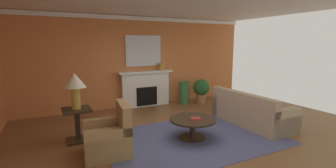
{
  "coord_description": "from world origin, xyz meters",
  "views": [
    {
      "loc": [
        -2.57,
        -4.45,
        2.03
      ],
      "look_at": [
        0.16,
        1.02,
        1.0
      ],
      "focal_mm": 25.51,
      "sensor_mm": 36.0,
      "label": 1
    }
  ],
  "objects_px": {
    "side_table": "(77,123)",
    "vase_tall_corner": "(184,93)",
    "mantel_mirror": "(143,51)",
    "armchair_near_window": "(109,138)",
    "fireplace": "(145,89)",
    "sofa": "(250,113)",
    "table_lamp": "(75,84)",
    "coffee_table": "(193,124)",
    "potted_plant": "(201,89)",
    "vase_mantel_right": "(161,67)"
  },
  "relations": [
    {
      "from": "sofa",
      "to": "armchair_near_window",
      "type": "height_order",
      "value": "armchair_near_window"
    },
    {
      "from": "coffee_table",
      "to": "vase_tall_corner",
      "type": "xyz_separation_m",
      "value": [
        1.38,
        2.74,
        0.05
      ]
    },
    {
      "from": "fireplace",
      "to": "armchair_near_window",
      "type": "xyz_separation_m",
      "value": [
        -1.87,
        -2.99,
        -0.25
      ]
    },
    {
      "from": "fireplace",
      "to": "sofa",
      "type": "bearing_deg",
      "value": -59.19
    },
    {
      "from": "coffee_table",
      "to": "table_lamp",
      "type": "xyz_separation_m",
      "value": [
        -2.23,
        0.97,
        0.89
      ]
    },
    {
      "from": "mantel_mirror",
      "to": "sofa",
      "type": "xyz_separation_m",
      "value": [
        1.73,
        -3.02,
        -1.51
      ]
    },
    {
      "from": "mantel_mirror",
      "to": "armchair_near_window",
      "type": "bearing_deg",
      "value": -121.06
    },
    {
      "from": "sofa",
      "to": "armchair_near_window",
      "type": "distance_m",
      "value": 3.6
    },
    {
      "from": "fireplace",
      "to": "coffee_table",
      "type": "xyz_separation_m",
      "value": [
        -0.09,
        -3.04,
        -0.22
      ]
    },
    {
      "from": "side_table",
      "to": "mantel_mirror",
      "type": "bearing_deg",
      "value": 43.32
    },
    {
      "from": "vase_mantel_right",
      "to": "sofa",
      "type": "bearing_deg",
      "value": -67.54
    },
    {
      "from": "armchair_near_window",
      "to": "coffee_table",
      "type": "distance_m",
      "value": 1.78
    },
    {
      "from": "table_lamp",
      "to": "vase_tall_corner",
      "type": "distance_m",
      "value": 4.11
    },
    {
      "from": "mantel_mirror",
      "to": "coffee_table",
      "type": "distance_m",
      "value": 3.49
    },
    {
      "from": "armchair_near_window",
      "to": "table_lamp",
      "type": "height_order",
      "value": "table_lamp"
    },
    {
      "from": "armchair_near_window",
      "to": "fireplace",
      "type": "bearing_deg",
      "value": 57.93
    },
    {
      "from": "fireplace",
      "to": "armchair_near_window",
      "type": "distance_m",
      "value": 3.53
    },
    {
      "from": "table_lamp",
      "to": "potted_plant",
      "type": "bearing_deg",
      "value": 20.98
    },
    {
      "from": "coffee_table",
      "to": "potted_plant",
      "type": "bearing_deg",
      "value": 52.56
    },
    {
      "from": "armchair_near_window",
      "to": "side_table",
      "type": "xyz_separation_m",
      "value": [
        -0.46,
        0.91,
        0.09
      ]
    },
    {
      "from": "armchair_near_window",
      "to": "table_lamp",
      "type": "xyz_separation_m",
      "value": [
        -0.46,
        0.91,
        0.92
      ]
    },
    {
      "from": "coffee_table",
      "to": "armchair_near_window",
      "type": "bearing_deg",
      "value": 178.24
    },
    {
      "from": "potted_plant",
      "to": "vase_tall_corner",
      "type": "bearing_deg",
      "value": 165.13
    },
    {
      "from": "vase_tall_corner",
      "to": "vase_mantel_right",
      "type": "height_order",
      "value": "vase_mantel_right"
    },
    {
      "from": "fireplace",
      "to": "side_table",
      "type": "relative_size",
      "value": 2.57
    },
    {
      "from": "mantel_mirror",
      "to": "sofa",
      "type": "relative_size",
      "value": 0.57
    },
    {
      "from": "table_lamp",
      "to": "vase_tall_corner",
      "type": "height_order",
      "value": "table_lamp"
    },
    {
      "from": "table_lamp",
      "to": "potted_plant",
      "type": "distance_m",
      "value": 4.57
    },
    {
      "from": "table_lamp",
      "to": "sofa",
      "type": "bearing_deg",
      "value": -11.48
    },
    {
      "from": "mantel_mirror",
      "to": "side_table",
      "type": "relative_size",
      "value": 1.71
    },
    {
      "from": "mantel_mirror",
      "to": "fireplace",
      "type": "bearing_deg",
      "value": -90.0
    },
    {
      "from": "side_table",
      "to": "table_lamp",
      "type": "xyz_separation_m",
      "value": [
        0.0,
        0.0,
        0.82
      ]
    },
    {
      "from": "potted_plant",
      "to": "fireplace",
      "type": "bearing_deg",
      "value": 166.32
    },
    {
      "from": "mantel_mirror",
      "to": "vase_mantel_right",
      "type": "relative_size",
      "value": 5.27
    },
    {
      "from": "armchair_near_window",
      "to": "side_table",
      "type": "distance_m",
      "value": 1.02
    },
    {
      "from": "sofa",
      "to": "coffee_table",
      "type": "height_order",
      "value": "sofa"
    },
    {
      "from": "fireplace",
      "to": "side_table",
      "type": "height_order",
      "value": "fireplace"
    },
    {
      "from": "sofa",
      "to": "table_lamp",
      "type": "relative_size",
      "value": 2.8
    },
    {
      "from": "mantel_mirror",
      "to": "table_lamp",
      "type": "relative_size",
      "value": 1.59
    },
    {
      "from": "coffee_table",
      "to": "potted_plant",
      "type": "height_order",
      "value": "potted_plant"
    },
    {
      "from": "coffee_table",
      "to": "side_table",
      "type": "relative_size",
      "value": 1.43
    },
    {
      "from": "vase_tall_corner",
      "to": "mantel_mirror",
      "type": "bearing_deg",
      "value": 161.89
    },
    {
      "from": "side_table",
      "to": "vase_tall_corner",
      "type": "bearing_deg",
      "value": 26.16
    },
    {
      "from": "side_table",
      "to": "fireplace",
      "type": "bearing_deg",
      "value": 41.7
    },
    {
      "from": "sofa",
      "to": "vase_tall_corner",
      "type": "xyz_separation_m",
      "value": [
        -0.44,
        2.6,
        0.08
      ]
    },
    {
      "from": "potted_plant",
      "to": "side_table",
      "type": "bearing_deg",
      "value": -159.02
    },
    {
      "from": "side_table",
      "to": "vase_mantel_right",
      "type": "height_order",
      "value": "vase_mantel_right"
    },
    {
      "from": "armchair_near_window",
      "to": "coffee_table",
      "type": "height_order",
      "value": "armchair_near_window"
    },
    {
      "from": "fireplace",
      "to": "coffee_table",
      "type": "relative_size",
      "value": 1.8
    },
    {
      "from": "coffee_table",
      "to": "potted_plant",
      "type": "distance_m",
      "value": 3.26
    }
  ]
}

